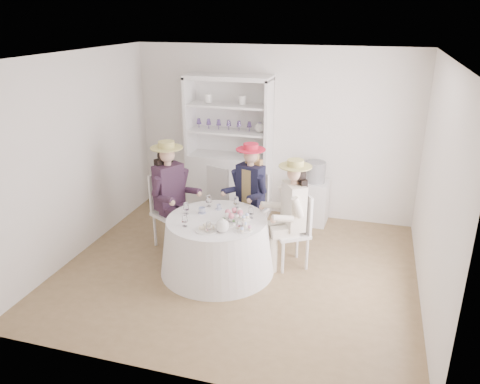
# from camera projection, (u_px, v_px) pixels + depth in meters

# --- Properties ---
(ground) EXTENTS (4.50, 4.50, 0.00)m
(ground) POSITION_uv_depth(u_px,v_px,m) (238.00, 269.00, 6.13)
(ground) COLOR brown
(ground) RESTS_ON ground
(ceiling) EXTENTS (4.50, 4.50, 0.00)m
(ceiling) POSITION_uv_depth(u_px,v_px,m) (237.00, 56.00, 5.16)
(ceiling) COLOR white
(ceiling) RESTS_ON wall_back
(wall_back) EXTENTS (4.50, 0.00, 4.50)m
(wall_back) POSITION_uv_depth(u_px,v_px,m) (273.00, 133.00, 7.44)
(wall_back) COLOR silver
(wall_back) RESTS_ON ground
(wall_front) EXTENTS (4.50, 0.00, 4.50)m
(wall_front) POSITION_uv_depth(u_px,v_px,m) (169.00, 246.00, 3.86)
(wall_front) COLOR silver
(wall_front) RESTS_ON ground
(wall_left) EXTENTS (0.00, 4.50, 4.50)m
(wall_left) POSITION_uv_depth(u_px,v_px,m) (76.00, 157.00, 6.23)
(wall_left) COLOR silver
(wall_left) RESTS_ON ground
(wall_right) EXTENTS (0.00, 4.50, 4.50)m
(wall_right) POSITION_uv_depth(u_px,v_px,m) (437.00, 190.00, 5.06)
(wall_right) COLOR silver
(wall_right) RESTS_ON ground
(tea_table) EXTENTS (1.47, 1.47, 0.73)m
(tea_table) POSITION_uv_depth(u_px,v_px,m) (217.00, 245.00, 5.99)
(tea_table) COLOR white
(tea_table) RESTS_ON ground
(hutch) EXTENTS (1.46, 0.81, 2.26)m
(hutch) POSITION_uv_depth(u_px,v_px,m) (230.00, 166.00, 7.60)
(hutch) COLOR silver
(hutch) RESTS_ON ground
(side_table) EXTENTS (0.47, 0.47, 0.69)m
(side_table) POSITION_uv_depth(u_px,v_px,m) (313.00, 202.00, 7.39)
(side_table) COLOR silver
(side_table) RESTS_ON ground
(hatbox) EXTENTS (0.40, 0.40, 0.32)m
(hatbox) POSITION_uv_depth(u_px,v_px,m) (315.00, 172.00, 7.21)
(hatbox) COLOR black
(hatbox) RESTS_ON side_table
(guest_left) EXTENTS (0.66, 0.60, 1.54)m
(guest_left) POSITION_uv_depth(u_px,v_px,m) (170.00, 189.00, 6.45)
(guest_left) COLOR silver
(guest_left) RESTS_ON ground
(guest_mid) EXTENTS (0.55, 0.60, 1.46)m
(guest_mid) POSITION_uv_depth(u_px,v_px,m) (250.00, 187.00, 6.63)
(guest_mid) COLOR silver
(guest_mid) RESTS_ON ground
(guest_right) EXTENTS (0.63, 0.58, 1.46)m
(guest_right) POSITION_uv_depth(u_px,v_px,m) (292.00, 208.00, 5.94)
(guest_right) COLOR silver
(guest_right) RESTS_ON ground
(spare_chair) EXTENTS (0.53, 0.53, 1.01)m
(spare_chair) POSITION_uv_depth(u_px,v_px,m) (222.00, 194.00, 7.17)
(spare_chair) COLOR silver
(spare_chair) RESTS_ON ground
(teacup_a) EXTENTS (0.10, 0.10, 0.07)m
(teacup_a) POSITION_uv_depth(u_px,v_px,m) (202.00, 211.00, 6.02)
(teacup_a) COLOR white
(teacup_a) RESTS_ON tea_table
(teacup_b) EXTENTS (0.07, 0.07, 0.06)m
(teacup_b) POSITION_uv_depth(u_px,v_px,m) (219.00, 207.00, 6.13)
(teacup_b) COLOR white
(teacup_b) RESTS_ON tea_table
(teacup_c) EXTENTS (0.10, 0.10, 0.08)m
(teacup_c) POSITION_uv_depth(u_px,v_px,m) (238.00, 214.00, 5.92)
(teacup_c) COLOR white
(teacup_c) RESTS_ON tea_table
(flower_bowl) EXTENTS (0.27, 0.27, 0.05)m
(flower_bowl) POSITION_uv_depth(u_px,v_px,m) (234.00, 219.00, 5.80)
(flower_bowl) COLOR white
(flower_bowl) RESTS_ON tea_table
(flower_arrangement) EXTENTS (0.20, 0.20, 0.07)m
(flower_arrangement) POSITION_uv_depth(u_px,v_px,m) (234.00, 214.00, 5.78)
(flower_arrangement) COLOR #D96C83
(flower_arrangement) RESTS_ON tea_table
(table_teapot) EXTENTS (0.23, 0.17, 0.17)m
(table_teapot) POSITION_uv_depth(u_px,v_px,m) (223.00, 226.00, 5.50)
(table_teapot) COLOR white
(table_teapot) RESTS_ON tea_table
(sandwich_plate) EXTENTS (0.28, 0.28, 0.06)m
(sandwich_plate) POSITION_uv_depth(u_px,v_px,m) (207.00, 229.00, 5.56)
(sandwich_plate) COLOR white
(sandwich_plate) RESTS_ON tea_table
(cupcake_stand) EXTENTS (0.22, 0.22, 0.20)m
(cupcake_stand) POSITION_uv_depth(u_px,v_px,m) (244.00, 224.00, 5.54)
(cupcake_stand) COLOR white
(cupcake_stand) RESTS_ON tea_table
(stemware_set) EXTENTS (0.91, 0.91, 0.15)m
(stemware_set) POSITION_uv_depth(u_px,v_px,m) (217.00, 213.00, 5.83)
(stemware_set) COLOR white
(stemware_set) RESTS_ON tea_table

